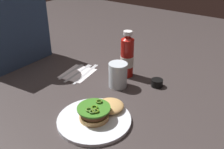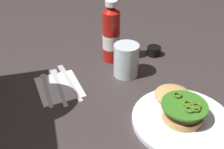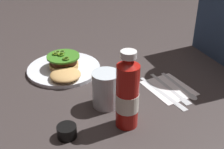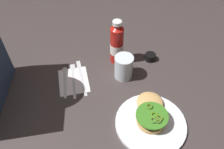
# 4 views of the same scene
# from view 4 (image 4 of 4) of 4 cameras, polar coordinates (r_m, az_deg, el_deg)

# --- Properties ---
(ground_plane) EXTENTS (3.00, 3.00, 0.00)m
(ground_plane) POSITION_cam_4_polar(r_m,az_deg,el_deg) (0.86, 4.20, -8.55)
(ground_plane) COLOR #383130
(dinner_plate) EXTENTS (0.26, 0.26, 0.01)m
(dinner_plate) POSITION_cam_4_polar(r_m,az_deg,el_deg) (0.83, 9.98, -12.34)
(dinner_plate) COLOR white
(dinner_plate) RESTS_ON ground_plane
(burger_sandwich) EXTENTS (0.19, 0.12, 0.05)m
(burger_sandwich) POSITION_cam_4_polar(r_m,az_deg,el_deg) (0.82, 10.03, -9.53)
(burger_sandwich) COLOR tan
(burger_sandwich) RESTS_ON dinner_plate
(ketchup_bottle) EXTENTS (0.06, 0.06, 0.21)m
(ketchup_bottle) POSITION_cam_4_polar(r_m,az_deg,el_deg) (0.98, 1.25, 7.85)
(ketchup_bottle) COLOR #B61913
(ketchup_bottle) RESTS_ON ground_plane
(water_glass) EXTENTS (0.08, 0.08, 0.11)m
(water_glass) POSITION_cam_4_polar(r_m,az_deg,el_deg) (0.93, 2.99, 1.94)
(water_glass) COLOR silver
(water_glass) RESTS_ON ground_plane
(condiment_cup) EXTENTS (0.05, 0.05, 0.03)m
(condiment_cup) POSITION_cam_4_polar(r_m,az_deg,el_deg) (1.05, 9.90, 4.51)
(condiment_cup) COLOR black
(condiment_cup) RESTS_ON ground_plane
(napkin) EXTENTS (0.17, 0.15, 0.00)m
(napkin) POSITION_cam_4_polar(r_m,az_deg,el_deg) (0.96, -9.95, -1.57)
(napkin) COLOR white
(napkin) RESTS_ON ground_plane
(butter_knife) EXTENTS (0.21, 0.05, 0.00)m
(butter_knife) POSITION_cam_4_polar(r_m,az_deg,el_deg) (0.98, -8.03, 0.05)
(butter_knife) COLOR silver
(butter_knife) RESTS_ON napkin
(fork_utensil) EXTENTS (0.20, 0.04, 0.00)m
(fork_utensil) POSITION_cam_4_polar(r_m,az_deg,el_deg) (0.97, -10.03, -0.60)
(fork_utensil) COLOR silver
(fork_utensil) RESTS_ON napkin
(spoon_utensil) EXTENTS (0.18, 0.03, 0.00)m
(spoon_utensil) POSITION_cam_4_polar(r_m,az_deg,el_deg) (0.98, -12.20, -0.57)
(spoon_utensil) COLOR silver
(spoon_utensil) RESTS_ON napkin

